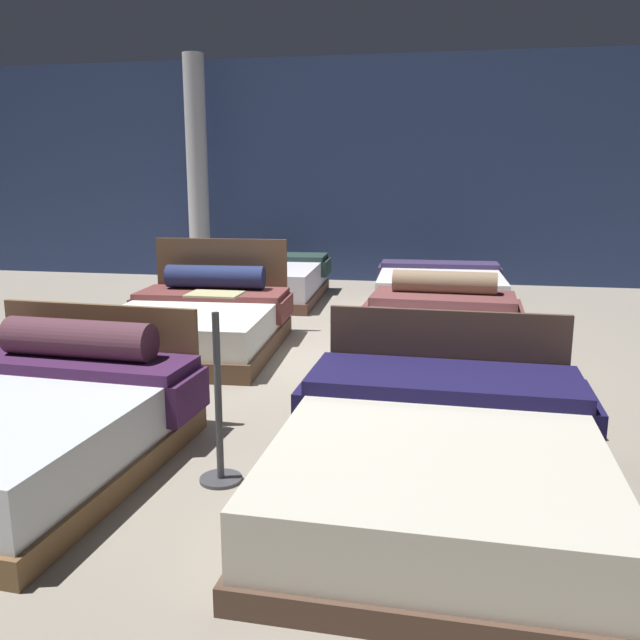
{
  "coord_description": "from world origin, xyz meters",
  "views": [
    {
      "loc": [
        1.19,
        -6.17,
        1.69
      ],
      "look_at": [
        0.08,
        -0.22,
        0.37
      ],
      "focal_mm": 37.43,
      "sensor_mm": 36.0,
      "label": 1
    }
  ],
  "objects": [
    {
      "name": "bed_5",
      "position": [
        1.15,
        2.69,
        0.22
      ],
      "size": [
        1.73,
        1.96,
        0.49
      ],
      "rotation": [
        0.0,
        0.0,
        0.03
      ],
      "color": "black",
      "rests_on": "ground_plane"
    },
    {
      "name": "bed_4",
      "position": [
        -1.2,
        2.7,
        0.25
      ],
      "size": [
        1.58,
        2.18,
        0.55
      ],
      "rotation": [
        0.0,
        0.0,
        0.04
      ],
      "color": "brown",
      "rests_on": "ground_plane"
    },
    {
      "name": "bed_0",
      "position": [
        -1.19,
        -2.89,
        0.26
      ],
      "size": [
        1.71,
        2.03,
        0.82
      ],
      "rotation": [
        0.0,
        0.0,
        -0.06
      ],
      "color": "brown",
      "rests_on": "ground_plane"
    },
    {
      "name": "showroom_back_wall",
      "position": [
        0.0,
        4.6,
        1.75
      ],
      "size": [
        18.0,
        0.06,
        3.5
      ],
      "primitive_type": "cube",
      "color": "navy",
      "rests_on": "ground_plane"
    },
    {
      "name": "bed_1",
      "position": [
        1.21,
        -2.86,
        0.24
      ],
      "size": [
        1.76,
        2.2,
        0.84
      ],
      "rotation": [
        0.0,
        0.0,
        -0.02
      ],
      "color": "brown",
      "rests_on": "ground_plane"
    },
    {
      "name": "price_sign",
      "position": [
        0.0,
        -2.85,
        0.42
      ],
      "size": [
        0.28,
        0.24,
        1.08
      ],
      "color": "#3F3F44",
      "rests_on": "ground_plane"
    },
    {
      "name": "support_pillar",
      "position": [
        -2.66,
        3.99,
        1.75
      ],
      "size": [
        0.33,
        0.33,
        3.5
      ],
      "primitive_type": "cylinder",
      "color": "silver",
      "rests_on": "ground_plane"
    },
    {
      "name": "bed_3",
      "position": [
        1.17,
        -0.03,
        0.25
      ],
      "size": [
        1.58,
        2.17,
        0.74
      ],
      "rotation": [
        0.0,
        0.0,
        -0.05
      ],
      "color": "#575857",
      "rests_on": "ground_plane"
    },
    {
      "name": "ground_plane",
      "position": [
        0.0,
        0.0,
        -0.01
      ],
      "size": [
        18.0,
        18.0,
        0.02
      ],
      "primitive_type": "cube",
      "color": "gray"
    },
    {
      "name": "bed_2",
      "position": [
        -1.16,
        -0.11,
        0.26
      ],
      "size": [
        1.68,
        2.07,
        1.01
      ],
      "rotation": [
        0.0,
        0.0,
        0.05
      ],
      "color": "brown",
      "rests_on": "ground_plane"
    }
  ]
}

